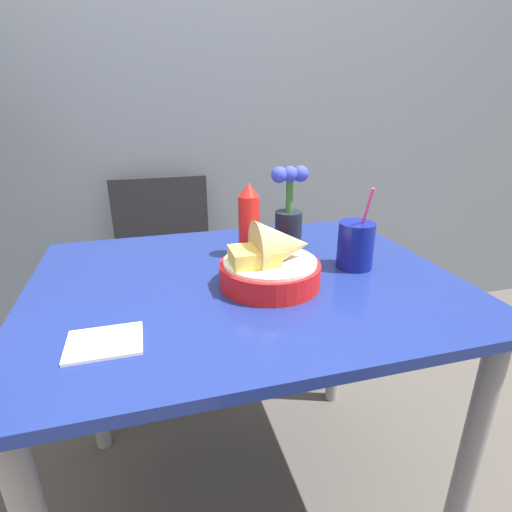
# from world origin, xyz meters

# --- Properties ---
(ground_plane) EXTENTS (12.00, 12.00, 0.00)m
(ground_plane) POSITION_xyz_m (0.00, 0.00, 0.00)
(ground_plane) COLOR #4C4742
(wall_window) EXTENTS (7.00, 0.06, 2.60)m
(wall_window) POSITION_xyz_m (0.00, 0.97, 1.30)
(wall_window) COLOR slate
(wall_window) RESTS_ON ground_plane
(dining_table) EXTENTS (1.00, 0.78, 0.74)m
(dining_table) POSITION_xyz_m (0.00, 0.00, 0.62)
(dining_table) COLOR navy
(dining_table) RESTS_ON ground_plane
(chair_far_window) EXTENTS (0.40, 0.40, 0.84)m
(chair_far_window) POSITION_xyz_m (-0.16, 0.77, 0.50)
(chair_far_window) COLOR black
(chair_far_window) RESTS_ON ground_plane
(food_basket) EXTENTS (0.23, 0.23, 0.16)m
(food_basket) POSITION_xyz_m (0.05, -0.05, 0.79)
(food_basket) COLOR red
(food_basket) RESTS_ON dining_table
(ketchup_bottle) EXTENTS (0.06, 0.06, 0.20)m
(ketchup_bottle) POSITION_xyz_m (0.05, 0.15, 0.84)
(ketchup_bottle) COLOR red
(ketchup_bottle) RESTS_ON dining_table
(drink_cup) EXTENTS (0.09, 0.09, 0.21)m
(drink_cup) POSITION_xyz_m (0.29, -0.01, 0.79)
(drink_cup) COLOR navy
(drink_cup) RESTS_ON dining_table
(flower_vase) EXTENTS (0.11, 0.08, 0.23)m
(flower_vase) POSITION_xyz_m (0.17, 0.17, 0.84)
(flower_vase) COLOR black
(flower_vase) RESTS_ON dining_table
(napkin) EXTENTS (0.13, 0.10, 0.01)m
(napkin) POSITION_xyz_m (-0.31, -0.20, 0.74)
(napkin) COLOR white
(napkin) RESTS_ON dining_table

